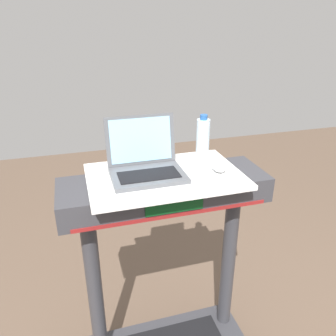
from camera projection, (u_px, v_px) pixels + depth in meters
The scene contains 4 objects.
desk_board at pixel (165, 176), 1.43m from camera, with size 0.65×0.42×0.02m, color white.
laptop at pixel (146, 163), 1.41m from camera, with size 0.30×0.26×0.23m.
computer_mouse at pixel (219, 167), 1.46m from camera, with size 0.06×0.10×0.03m, color #B2B2B7.
water_bottle at pixel (203, 140), 1.53m from camera, with size 0.06×0.06×0.22m.
Camera 1 is at (-0.35, -0.54, 1.70)m, focal length 35.95 mm.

